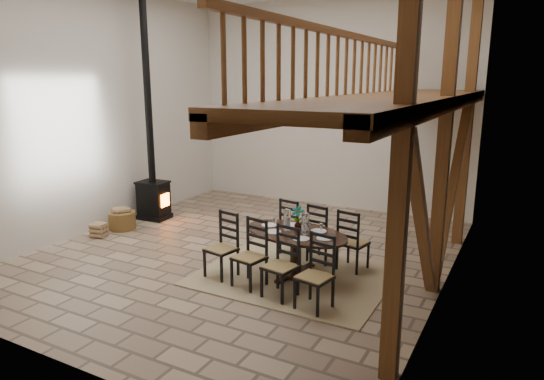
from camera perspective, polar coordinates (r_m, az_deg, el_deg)
The scene contains 7 objects.
ground at distance 9.04m, azimuth -3.35°, elevation -7.38°, with size 8.00×8.00×0.00m, color tan.
room_shell at distance 7.91m, azimuth 3.87°, elevation 12.03°, with size 7.02×8.02×5.01m.
rug at distance 8.05m, azimuth 2.77°, elevation -9.94°, with size 3.00×2.50×0.02m, color tan.
dining_table at distance 7.85m, azimuth 2.43°, elevation -7.60°, with size 2.28×2.33×1.17m.
wood_stove at distance 11.24m, azimuth -13.94°, elevation 2.24°, with size 0.71×0.57×5.00m.
log_basket at distance 10.83m, azimuth -17.21°, elevation -3.36°, with size 0.56×0.56×0.47m.
log_stack at distance 10.46m, azimuth -19.69°, elevation -4.45°, with size 0.34×0.34×0.29m.
Camera 1 is at (4.48, -7.19, 3.15)m, focal length 32.00 mm.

